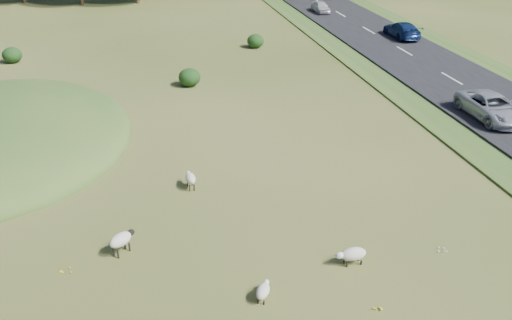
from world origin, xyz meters
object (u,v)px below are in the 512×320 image
at_px(sheep_2, 190,178).
at_px(car_3, 321,7).
at_px(sheep_1, 352,254).
at_px(car_4, 492,107).
at_px(sheep_3, 263,291).
at_px(car_1, 402,30).
at_px(sheep_0, 121,240).

distance_m(sheep_2, car_3, 42.59).
bearing_deg(sheep_1, car_3, -109.17).
height_order(sheep_1, sheep_2, sheep_2).
distance_m(sheep_2, car_4, 20.02).
height_order(sheep_1, sheep_3, sheep_1).
distance_m(car_1, car_3, 13.42).
relative_size(sheep_0, sheep_3, 1.14).
bearing_deg(car_3, car_4, -90.00).
bearing_deg(sheep_3, sheep_1, -43.05).
bearing_deg(sheep_0, car_3, 19.64).
xyz_separation_m(sheep_1, car_4, (14.02, 12.13, 0.54)).
height_order(sheep_0, sheep_3, sheep_0).
relative_size(car_1, car_4, 0.92).
distance_m(sheep_1, car_1, 37.19).
relative_size(sheep_2, car_3, 0.31).
bearing_deg(car_4, sheep_3, -143.23).
distance_m(sheep_3, car_4, 22.42).
bearing_deg(car_1, car_3, -73.55).
distance_m(sheep_1, car_4, 18.55).
bearing_deg(car_1, car_4, 79.50).
bearing_deg(car_1, sheep_0, 48.19).
bearing_deg(sheep_1, car_1, -120.68).
height_order(sheep_2, car_3, car_3).
relative_size(sheep_0, car_4, 0.23).
bearing_deg(sheep_3, sheep_0, 79.43).
relative_size(sheep_1, car_4, 0.24).
height_order(sheep_3, car_1, car_1).
bearing_deg(sheep_1, car_4, -141.18).
distance_m(car_3, car_4, 33.38).
height_order(sheep_3, car_3, car_3).
xyz_separation_m(sheep_2, car_3, (19.51, 37.86, 0.32)).
bearing_deg(car_4, car_3, 90.00).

